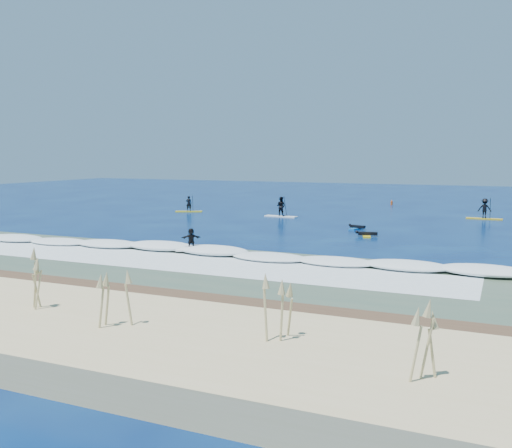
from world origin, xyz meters
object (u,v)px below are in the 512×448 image
at_px(prone_paddler_near, 367,234).
at_px(prone_paddler_far, 357,227).
at_px(sup_paddler_left, 189,206).
at_px(wave_surfer, 191,240).
at_px(sup_paddler_center, 281,208).
at_px(sup_paddler_right, 485,210).
at_px(marker_buoy, 392,203).

height_order(prone_paddler_near, prone_paddler_far, prone_paddler_near).
height_order(sup_paddler_left, wave_surfer, sup_paddler_left).
height_order(sup_paddler_center, prone_paddler_near, sup_paddler_center).
xyz_separation_m(sup_paddler_right, marker_buoy, (-11.14, 12.25, -0.63)).
distance_m(sup_paddler_center, prone_paddler_near, 14.89).
distance_m(sup_paddler_right, marker_buoy, 16.57).
xyz_separation_m(sup_paddler_center, wave_surfer, (2.37, -21.89, -0.06)).
xyz_separation_m(sup_paddler_left, sup_paddler_right, (29.80, 5.46, 0.28)).
bearing_deg(sup_paddler_center, sup_paddler_left, -177.72).
distance_m(prone_paddler_far, marker_buoy, 24.41).
height_order(sup_paddler_left, sup_paddler_center, sup_paddler_center).
height_order(prone_paddler_near, wave_surfer, wave_surfer).
bearing_deg(sup_paddler_right, marker_buoy, 134.29).
relative_size(sup_paddler_right, prone_paddler_near, 1.53).
bearing_deg(prone_paddler_far, sup_paddler_center, 71.27).
distance_m(prone_paddler_far, wave_surfer, 17.26).
height_order(wave_surfer, marker_buoy, wave_surfer).
bearing_deg(sup_paddler_left, sup_paddler_right, -13.55).
distance_m(sup_paddler_left, prone_paddler_near, 24.40).
xyz_separation_m(sup_paddler_left, prone_paddler_near, (21.96, -10.64, -0.48)).
bearing_deg(sup_paddler_right, sup_paddler_left, -167.62).
bearing_deg(sup_paddler_center, prone_paddler_far, -28.01).
distance_m(wave_surfer, marker_buoy, 40.54).
distance_m(sup_paddler_left, prone_paddler_far, 21.29).
relative_size(prone_paddler_near, wave_surfer, 1.12).
relative_size(sup_paddler_left, sup_paddler_center, 0.85).
xyz_separation_m(sup_paddler_center, prone_paddler_near, (10.96, -10.05, -0.73)).
height_order(sup_paddler_right, prone_paddler_near, sup_paddler_right).
relative_size(prone_paddler_far, marker_buoy, 3.06).
relative_size(sup_paddler_left, wave_surfer, 1.49).
bearing_deg(prone_paddler_far, marker_buoy, 18.27).
height_order(sup_paddler_center, marker_buoy, sup_paddler_center).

